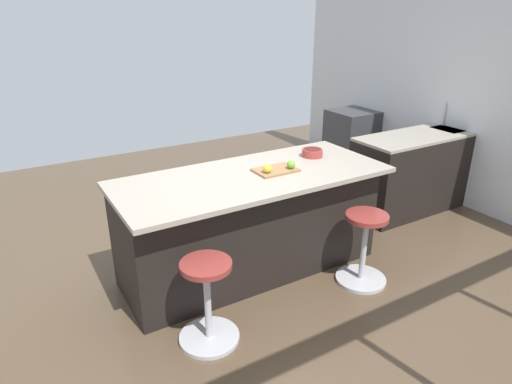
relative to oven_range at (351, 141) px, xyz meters
The scene contains 11 objects.
ground_plane 3.20m from the oven_range, 29.45° to the left, with size 8.09×8.09×0.00m, color brown.
interior_partition_left 1.88m from the oven_range, 102.65° to the left, with size 0.12×5.84×2.86m.
sink_cabinet 1.43m from the oven_range, 90.17° to the left, with size 2.16×0.60×1.19m.
oven_range is the anchor object (origin of this frame).
kitchen_island 3.10m from the oven_range, 31.56° to the left, with size 2.33×0.98×0.94m.
stool_by_window 2.99m from the oven_range, 50.26° to the left, with size 0.44×0.44×0.64m.
stool_middle 4.09m from the oven_range, 34.15° to the left, with size 0.44×0.44×0.64m.
cutting_board 3.02m from the oven_range, 34.90° to the left, with size 0.36×0.24×0.02m, color olive.
apple_green 2.96m from the oven_range, 37.19° to the left, with size 0.07×0.07×0.07m, color #609E2D.
apple_yellow 3.14m from the oven_range, 34.37° to the left, with size 0.08×0.08×0.08m, color gold.
fruit_bowl 2.51m from the oven_range, 38.63° to the left, with size 0.20×0.20×0.07m.
Camera 1 is at (1.66, 3.14, 2.24)m, focal length 31.33 mm.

